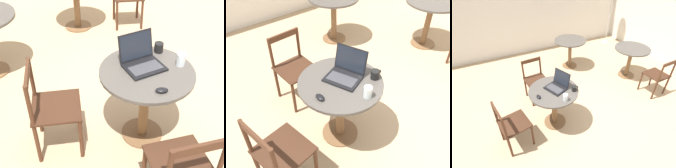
# 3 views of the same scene
# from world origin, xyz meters

# --- Properties ---
(ground_plane) EXTENTS (16.00, 16.00, 0.00)m
(ground_plane) POSITION_xyz_m (0.00, 0.00, 0.00)
(ground_plane) COLOR tan
(cafe_table_near) EXTENTS (0.81, 0.81, 0.76)m
(cafe_table_near) POSITION_xyz_m (-0.45, 0.17, 0.58)
(cafe_table_near) COLOR brown
(cafe_table_near) RESTS_ON ground_plane
(cafe_table_mid) EXTENTS (0.81, 0.81, 0.76)m
(cafe_table_mid) POSITION_xyz_m (1.83, 0.78, 0.58)
(cafe_table_mid) COLOR brown
(cafe_table_mid) RESTS_ON ground_plane
(cafe_table_far) EXTENTS (0.81, 0.81, 0.76)m
(cafe_table_far) POSITION_xyz_m (0.74, 1.84, 0.58)
(cafe_table_far) COLOR brown
(cafe_table_far) RESTS_ON ground_plane
(chair_near_left) EXTENTS (0.49, 0.49, 0.86)m
(chair_near_left) POSITION_xyz_m (-1.21, 0.03, 0.45)
(chair_near_left) COLOR #472819
(chair_near_left) RESTS_ON ground_plane
(chair_near_back) EXTENTS (0.45, 0.45, 0.86)m
(chair_near_back) POSITION_xyz_m (-0.50, 0.99, 0.45)
(chair_near_back) COLOR #472819
(chair_near_back) RESTS_ON ground_plane
(laptop) EXTENTS (0.41, 0.42, 0.26)m
(laptop) POSITION_xyz_m (-0.36, 0.20, 0.81)
(laptop) COLOR black
(laptop) RESTS_ON cafe_table_near
(mouse) EXTENTS (0.06, 0.10, 0.03)m
(mouse) POSITION_xyz_m (-0.73, 0.10, 0.77)
(mouse) COLOR black
(mouse) RESTS_ON cafe_table_near
(mug) EXTENTS (0.12, 0.08, 0.09)m
(mug) POSITION_xyz_m (-0.16, 0.01, 0.80)
(mug) COLOR black
(mug) RESTS_ON cafe_table_near
(drinking_glass) EXTENTS (0.07, 0.07, 0.11)m
(drinking_glass) POSITION_xyz_m (-0.39, -0.13, 0.81)
(drinking_glass) COLOR silver
(drinking_glass) RESTS_ON cafe_table_near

